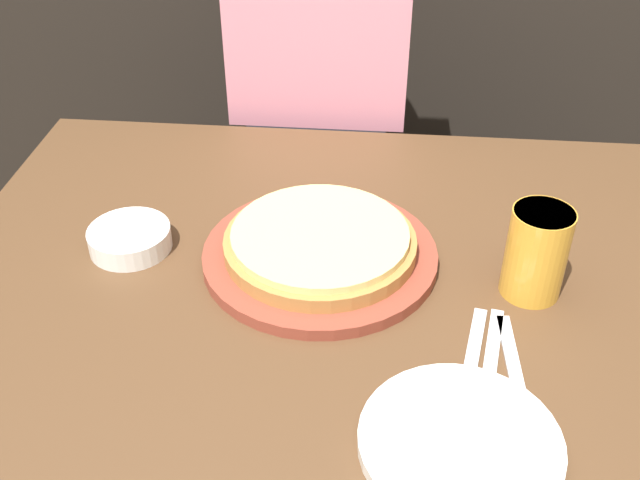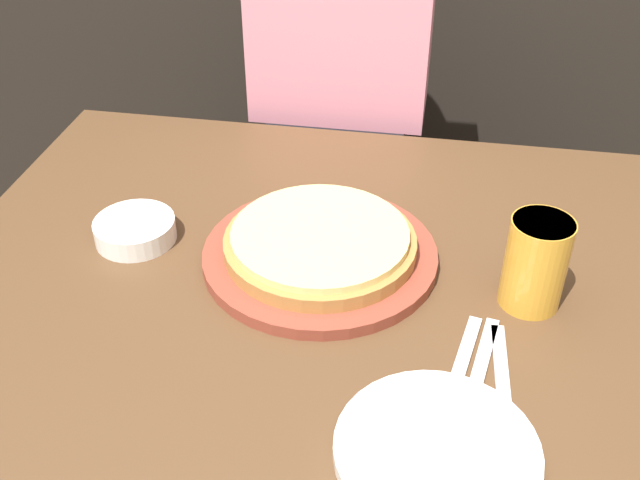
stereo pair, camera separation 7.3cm
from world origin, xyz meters
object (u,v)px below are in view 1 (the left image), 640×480
(pizza_on_board, at_px, (320,248))
(side_bowl, at_px, (130,239))
(beer_glass, at_px, (537,249))
(dinner_plate, at_px, (460,443))
(dinner_knife, at_px, (492,353))
(spoon, at_px, (511,354))
(fork, at_px, (473,352))
(diner_person, at_px, (320,139))

(pizza_on_board, distance_m, side_bowl, 0.31)
(beer_glass, xyz_separation_m, side_bowl, (-0.62, 0.05, -0.06))
(pizza_on_board, xyz_separation_m, dinner_plate, (0.20, -0.35, -0.02))
(side_bowl, xyz_separation_m, dinner_knife, (0.56, -0.19, -0.02))
(beer_glass, bearing_deg, spoon, -106.53)
(pizza_on_board, height_order, dinner_knife, pizza_on_board)
(dinner_plate, relative_size, side_bowl, 1.84)
(dinner_plate, height_order, side_bowl, side_bowl)
(beer_glass, relative_size, fork, 0.80)
(fork, height_order, diner_person, diner_person)
(dinner_plate, height_order, spoon, dinner_plate)
(fork, distance_m, dinner_knife, 0.02)
(dinner_knife, xyz_separation_m, spoon, (0.02, 0.00, 0.00))
(pizza_on_board, bearing_deg, dinner_knife, -36.45)
(beer_glass, bearing_deg, diner_person, 120.82)
(fork, bearing_deg, diner_person, 110.12)
(beer_glass, height_order, dinner_knife, beer_glass)
(side_bowl, height_order, diner_person, diner_person)
(fork, relative_size, spoon, 1.17)
(pizza_on_board, bearing_deg, beer_glass, -7.84)
(beer_glass, xyz_separation_m, fork, (-0.09, -0.14, -0.07))
(spoon, distance_m, diner_person, 0.84)
(side_bowl, bearing_deg, fork, -19.72)
(beer_glass, height_order, fork, beer_glass)
(dinner_knife, bearing_deg, side_bowl, 161.10)
(diner_person, bearing_deg, beer_glass, -59.18)
(spoon, bearing_deg, dinner_knife, -180.00)
(fork, xyz_separation_m, spoon, (0.05, 0.00, 0.00))
(pizza_on_board, relative_size, dinner_plate, 1.52)
(fork, bearing_deg, spoon, 0.00)
(pizza_on_board, height_order, side_bowl, pizza_on_board)
(dinner_knife, height_order, diner_person, diner_person)
(pizza_on_board, relative_size, beer_glass, 2.61)
(spoon, bearing_deg, fork, -180.00)
(diner_person, bearing_deg, fork, -69.88)
(pizza_on_board, distance_m, diner_person, 0.60)
(dinner_plate, relative_size, diner_person, 0.18)
(fork, relative_size, diner_person, 0.13)
(diner_person, bearing_deg, spoon, -66.66)
(pizza_on_board, xyz_separation_m, side_bowl, (-0.31, 0.01, -0.01))
(side_bowl, bearing_deg, dinner_plate, -34.89)
(side_bowl, xyz_separation_m, spoon, (0.58, -0.19, -0.02))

